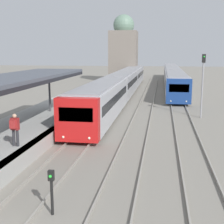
{
  "coord_description": "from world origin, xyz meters",
  "views": [
    {
      "loc": [
        4.87,
        -6.96,
        5.5
      ],
      "look_at": [
        1.66,
        13.16,
        1.59
      ],
      "focal_mm": 50.0,
      "sensor_mm": 36.0,
      "label": 1
    }
  ],
  "objects_px": {
    "person_on_platform": "(15,127)",
    "train_far": "(172,75)",
    "train_near": "(123,83)",
    "signal_post_near": "(52,187)",
    "signal_mast_far": "(203,78)"
  },
  "relations": [
    {
      "from": "train_far",
      "to": "signal_post_near",
      "type": "height_order",
      "value": "train_far"
    },
    {
      "from": "person_on_platform",
      "to": "train_far",
      "type": "height_order",
      "value": "train_far"
    },
    {
      "from": "person_on_platform",
      "to": "signal_post_near",
      "type": "bearing_deg",
      "value": -52.6
    },
    {
      "from": "train_far",
      "to": "signal_mast_far",
      "type": "distance_m",
      "value": 26.96
    },
    {
      "from": "person_on_platform",
      "to": "train_near",
      "type": "height_order",
      "value": "train_near"
    },
    {
      "from": "train_near",
      "to": "signal_post_near",
      "type": "distance_m",
      "value": 29.71
    },
    {
      "from": "train_near",
      "to": "signal_post_near",
      "type": "xyz_separation_m",
      "value": [
        1.29,
        -29.68,
        -0.66
      ]
    },
    {
      "from": "person_on_platform",
      "to": "signal_mast_far",
      "type": "bearing_deg",
      "value": 50.66
    },
    {
      "from": "person_on_platform",
      "to": "signal_post_near",
      "type": "relative_size",
      "value": 1.04
    },
    {
      "from": "person_on_platform",
      "to": "signal_post_near",
      "type": "xyz_separation_m",
      "value": [
        3.57,
        -4.66,
        -0.83
      ]
    },
    {
      "from": "person_on_platform",
      "to": "signal_mast_far",
      "type": "relative_size",
      "value": 0.31
    },
    {
      "from": "train_near",
      "to": "train_far",
      "type": "height_order",
      "value": "train_near"
    },
    {
      "from": "signal_post_near",
      "to": "signal_mast_far",
      "type": "distance_m",
      "value": 18.98
    },
    {
      "from": "signal_post_near",
      "to": "signal_mast_far",
      "type": "height_order",
      "value": "signal_mast_far"
    },
    {
      "from": "person_on_platform",
      "to": "signal_mast_far",
      "type": "height_order",
      "value": "signal_mast_far"
    }
  ]
}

